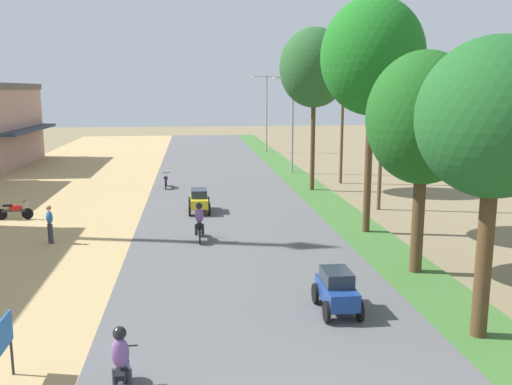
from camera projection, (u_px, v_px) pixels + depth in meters
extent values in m
cube|color=#2D3847|center=(31.00, 129.00, 46.29)|extent=(1.20, 12.59, 0.25)
cylinder|color=black|center=(28.00, 214.00, 27.12)|extent=(0.56, 0.06, 0.56)
cylinder|color=black|center=(1.00, 214.00, 26.97)|extent=(0.56, 0.06, 0.56)
cube|color=#333338|center=(14.00, 210.00, 27.01)|extent=(1.12, 0.12, 0.12)
ellipsoid|color=red|center=(16.00, 208.00, 26.99)|extent=(0.64, 0.28, 0.32)
cube|color=black|center=(8.00, 205.00, 26.93)|extent=(0.44, 0.20, 0.10)
cylinder|color=#A5A8AD|center=(26.00, 208.00, 27.06)|extent=(0.26, 0.05, 0.68)
cylinder|color=black|center=(24.00, 201.00, 26.98)|extent=(0.04, 0.54, 0.04)
cylinder|color=#262628|center=(12.00, 358.00, 12.29)|extent=(0.06, 0.06, 0.80)
cube|color=#1959B2|center=(2.00, 336.00, 11.67)|extent=(0.04, 1.30, 0.70)
cylinder|color=#33333D|center=(52.00, 234.00, 22.80)|extent=(0.14, 0.14, 0.82)
cylinder|color=#33333D|center=(49.00, 233.00, 22.93)|extent=(0.14, 0.14, 0.82)
ellipsoid|color=#265999|center=(49.00, 217.00, 22.74)|extent=(0.41, 0.43, 0.56)
sphere|color=#9E7556|center=(49.00, 208.00, 22.66)|extent=(0.22, 0.22, 0.22)
cylinder|color=#4C351E|center=(485.00, 251.00, 13.92)|extent=(0.41, 0.41, 4.56)
ellipsoid|color=#1C5421|center=(495.00, 118.00, 13.30)|extent=(3.82, 3.82, 3.94)
cylinder|color=#4C351E|center=(418.00, 214.00, 19.01)|extent=(0.42, 0.42, 4.15)
ellipsoid|color=#195219|center=(424.00, 118.00, 18.40)|extent=(3.86, 3.86, 4.48)
cylinder|color=#4C351E|center=(368.00, 162.00, 24.25)|extent=(0.32, 0.32, 6.33)
ellipsoid|color=#19661B|center=(372.00, 56.00, 23.41)|extent=(4.45, 4.45, 5.01)
cylinder|color=#4C351E|center=(313.00, 141.00, 34.63)|extent=(0.28, 0.28, 6.31)
ellipsoid|color=#245326|center=(314.00, 68.00, 33.80)|extent=(4.31, 4.31, 4.88)
cylinder|color=gray|center=(292.00, 125.00, 41.79)|extent=(0.16, 0.16, 7.36)
cylinder|color=gray|center=(284.00, 77.00, 41.05)|extent=(1.40, 0.08, 0.08)
ellipsoid|color=silver|center=(275.00, 78.00, 40.99)|extent=(0.36, 0.20, 0.14)
cylinder|color=gray|center=(302.00, 77.00, 41.22)|extent=(1.40, 0.08, 0.08)
ellipsoid|color=silver|center=(311.00, 78.00, 41.31)|extent=(0.36, 0.20, 0.14)
cylinder|color=gray|center=(267.00, 114.00, 55.91)|extent=(0.16, 0.16, 7.75)
cylinder|color=gray|center=(260.00, 77.00, 55.14)|extent=(1.40, 0.08, 0.08)
ellipsoid|color=silver|center=(253.00, 77.00, 55.07)|extent=(0.36, 0.20, 0.14)
cylinder|color=gray|center=(274.00, 77.00, 55.30)|extent=(1.40, 0.08, 0.08)
ellipsoid|color=silver|center=(280.00, 77.00, 55.39)|extent=(0.36, 0.20, 0.14)
cylinder|color=brown|center=(382.00, 126.00, 28.82)|extent=(0.20, 0.20, 9.00)
cube|color=#473323|center=(385.00, 48.00, 28.08)|extent=(1.80, 0.10, 0.10)
cylinder|color=brown|center=(342.00, 120.00, 37.18)|extent=(0.20, 0.20, 8.73)
cube|color=#473323|center=(344.00, 61.00, 36.47)|extent=(1.80, 0.10, 0.10)
cube|color=navy|center=(337.00, 292.00, 15.72)|extent=(0.84, 1.95, 0.50)
cube|color=#232B38|center=(337.00, 277.00, 15.68)|extent=(0.77, 1.10, 0.40)
cylinder|color=black|center=(360.00, 310.00, 15.14)|extent=(0.10, 0.60, 0.60)
cylinder|color=black|center=(326.00, 312.00, 15.03)|extent=(0.10, 0.60, 0.60)
cylinder|color=black|center=(346.00, 292.00, 16.51)|extent=(0.10, 0.60, 0.60)
cylinder|color=black|center=(315.00, 293.00, 16.40)|extent=(0.10, 0.60, 0.60)
cube|color=gold|center=(199.00, 201.00, 28.58)|extent=(0.88, 2.25, 0.44)
cube|color=#232B38|center=(199.00, 193.00, 28.60)|extent=(0.81, 1.30, 0.40)
cylinder|color=black|center=(190.00, 203.00, 29.36)|extent=(0.11, 0.64, 0.64)
cylinder|color=black|center=(208.00, 203.00, 29.48)|extent=(0.11, 0.64, 0.64)
cylinder|color=black|center=(190.00, 210.00, 27.78)|extent=(0.11, 0.64, 0.64)
cylinder|color=black|center=(209.00, 209.00, 27.90)|extent=(0.11, 0.64, 0.64)
cylinder|color=black|center=(127.00, 371.00, 11.92)|extent=(0.06, 0.56, 0.56)
cube|color=#333338|center=(123.00, 378.00, 11.28)|extent=(0.12, 1.12, 0.12)
ellipsoid|color=#1E4CA5|center=(123.00, 370.00, 11.34)|extent=(0.28, 0.64, 0.32)
cube|color=black|center=(121.00, 373.00, 10.96)|extent=(0.20, 0.44, 0.10)
cylinder|color=#A5A8AD|center=(126.00, 361.00, 11.81)|extent=(0.05, 0.26, 0.68)
cylinder|color=black|center=(125.00, 346.00, 11.69)|extent=(0.54, 0.04, 0.04)
ellipsoid|color=#724C8C|center=(120.00, 353.00, 10.97)|extent=(0.36, 0.28, 0.64)
sphere|color=black|center=(119.00, 333.00, 10.93)|extent=(0.28, 0.28, 0.28)
cylinder|color=#2D2D38|center=(115.00, 380.00, 11.17)|extent=(0.12, 0.12, 0.48)
cylinder|color=#2D2D38|center=(129.00, 379.00, 11.20)|extent=(0.12, 0.12, 0.48)
cylinder|color=black|center=(199.00, 230.00, 23.90)|extent=(0.06, 0.56, 0.56)
cylinder|color=black|center=(200.00, 237.00, 22.69)|extent=(0.06, 0.56, 0.56)
cube|color=#333338|center=(199.00, 229.00, 23.27)|extent=(0.12, 1.12, 0.12)
ellipsoid|color=black|center=(199.00, 226.00, 23.32)|extent=(0.28, 0.64, 0.32)
cube|color=black|center=(199.00, 225.00, 22.94)|extent=(0.20, 0.44, 0.10)
cylinder|color=#A5A8AD|center=(199.00, 224.00, 23.80)|extent=(0.05, 0.26, 0.68)
cylinder|color=black|center=(199.00, 216.00, 23.67)|extent=(0.54, 0.04, 0.04)
ellipsoid|color=#724C8C|center=(199.00, 215.00, 22.95)|extent=(0.36, 0.28, 0.64)
sphere|color=black|center=(199.00, 206.00, 22.91)|extent=(0.28, 0.28, 0.28)
cylinder|color=#2D2D38|center=(196.00, 230.00, 23.15)|extent=(0.12, 0.12, 0.48)
cylinder|color=#2D2D38|center=(203.00, 229.00, 23.18)|extent=(0.12, 0.12, 0.48)
cylinder|color=black|center=(166.00, 182.00, 36.36)|extent=(0.06, 0.56, 0.56)
cylinder|color=black|center=(166.00, 185.00, 35.15)|extent=(0.06, 0.56, 0.56)
cube|color=#333338|center=(166.00, 181.00, 35.72)|extent=(0.12, 1.12, 0.12)
ellipsoid|color=#8C1E8C|center=(166.00, 178.00, 35.77)|extent=(0.28, 0.64, 0.32)
cube|color=black|center=(166.00, 177.00, 35.40)|extent=(0.20, 0.44, 0.10)
cylinder|color=#A5A8AD|center=(166.00, 178.00, 36.25)|extent=(0.05, 0.26, 0.68)
cylinder|color=black|center=(166.00, 173.00, 36.12)|extent=(0.54, 0.04, 0.04)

